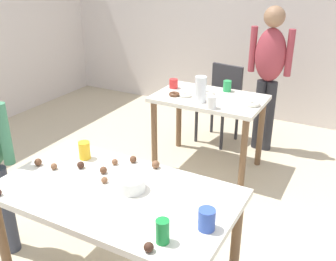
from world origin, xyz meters
name	(u,v)px	position (x,y,z in m)	size (l,w,h in m)	color
wall_back	(285,19)	(0.00, 3.20, 1.30)	(6.40, 0.10, 2.60)	silver
dining_table_near	(116,204)	(-0.11, -0.23, 0.66)	(1.39, 0.78, 0.75)	silver
dining_table_far	(209,108)	(-0.28, 1.56, 0.63)	(1.04, 0.66, 0.75)	silver
chair_far_table	(221,99)	(-0.41, 2.25, 0.50)	(0.46, 0.46, 0.87)	#2D2D33
person_adult_far	(269,67)	(0.10, 2.23, 0.93)	(0.45, 0.21, 1.55)	#28282D
mixing_bowl	(131,184)	(-0.04, -0.18, 0.79)	(0.17, 0.17, 0.08)	white
soda_can	(163,231)	(0.34, -0.48, 0.81)	(0.07, 0.07, 0.12)	#198438
fork_near	(185,193)	(0.25, -0.07, 0.75)	(0.17, 0.02, 0.01)	silver
cup_near_0	(207,219)	(0.48, -0.30, 0.81)	(0.09, 0.09, 0.11)	#3351B2
cup_near_1	(84,150)	(-0.52, 0.00, 0.81)	(0.08, 0.08, 0.12)	yellow
cake_ball_0	(54,166)	(-0.60, -0.21, 0.77)	(0.04, 0.04, 0.04)	brown
cake_ball_1	(156,164)	(-0.04, 0.11, 0.78)	(0.05, 0.05, 0.05)	brown
cake_ball_2	(38,162)	(-0.72, -0.22, 0.77)	(0.05, 0.05, 0.05)	brown
cake_ball_3	(104,180)	(-0.22, -0.19, 0.77)	(0.04, 0.04, 0.04)	brown
cake_ball_5	(103,170)	(-0.29, -0.10, 0.77)	(0.05, 0.05, 0.05)	brown
cake_ball_6	(133,159)	(-0.21, 0.10, 0.77)	(0.05, 0.05, 0.05)	brown
cake_ball_7	(149,247)	(0.31, -0.57, 0.77)	(0.05, 0.05, 0.05)	#3D2319
cake_ball_8	(81,165)	(-0.46, -0.12, 0.77)	(0.05, 0.05, 0.05)	#3D2319
cake_ball_9	(115,162)	(-0.30, 0.02, 0.77)	(0.04, 0.04, 0.04)	brown
pitcher_far	(201,89)	(-0.30, 1.39, 0.87)	(0.11, 0.11, 0.24)	white
cup_far_0	(227,86)	(-0.19, 1.80, 0.80)	(0.08, 0.08, 0.11)	green
cup_far_1	(212,102)	(-0.14, 1.28, 0.81)	(0.09, 0.09, 0.11)	white
cup_far_2	(174,84)	(-0.71, 1.64, 0.80)	(0.09, 0.09, 0.09)	red
donut_far_0	(253,104)	(0.16, 1.51, 0.77)	(0.13, 0.13, 0.04)	white
donut_far_1	(208,93)	(-0.31, 1.61, 0.77)	(0.13, 0.13, 0.04)	white
donut_far_2	(174,94)	(-0.59, 1.42, 0.77)	(0.11, 0.11, 0.03)	brown
donut_far_3	(186,95)	(-0.49, 1.46, 0.77)	(0.12, 0.12, 0.04)	white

